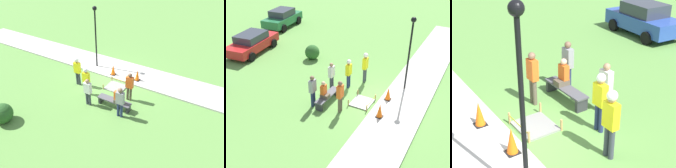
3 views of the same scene
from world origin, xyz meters
The scene contains 16 objects.
ground_plane centered at (0.00, 0.00, 0.00)m, with size 60.00×60.00×0.00m, color #5B8E42.
sidewalk centered at (0.00, -1.22, 0.05)m, with size 28.00×2.44×0.10m.
wet_concrete_patch centered at (-0.61, 0.73, 0.04)m, with size 1.20×1.08×0.35m.
traffic_cone_near_patch centered at (-1.44, -0.57, 0.46)m, with size 0.34×0.34×0.72m.
traffic_cone_far_patch centered at (0.21, -0.39, 0.45)m, with size 0.34×0.34×0.71m.
park_bench centered at (-1.44, 2.35, 0.33)m, with size 1.88×0.44×0.46m.
person_seated_on_bench centered at (-1.67, 2.40, 0.81)m, with size 0.36×0.44×0.89m.
worker_supervisor centered at (1.56, 1.57, 1.11)m, with size 0.40×0.27×1.84m.
worker_assistant centered at (0.52, 2.11, 1.03)m, with size 0.40×0.25×1.74m.
bystander_in_orange_shirt centered at (-1.84, 1.38, 0.99)m, with size 0.40×0.23×1.74m.
bystander_in_gray_shirt centered at (-0.11, 2.86, 0.91)m, with size 0.40×0.22×1.63m.
bystander_in_white_shirt centered at (-2.04, 2.84, 0.98)m, with size 0.40×0.23×1.73m.
lamppost_near centered at (1.77, -0.82, 2.77)m, with size 0.28×0.28×4.11m.
parked_car_red centered at (1.67, 10.52, 0.74)m, with size 4.52×2.41×1.43m.
parked_car_green centered at (7.32, 12.26, 0.81)m, with size 4.22×2.32×1.58m.
shrub_rounded_near centered at (2.75, 6.05, 0.50)m, with size 1.00×1.00×1.00m.
Camera 2 is at (-12.01, -4.11, 8.26)m, focal length 45.00 mm.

